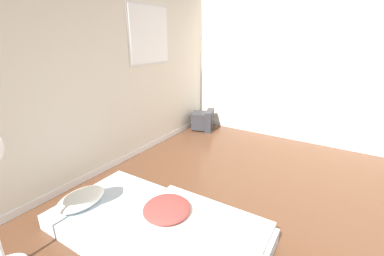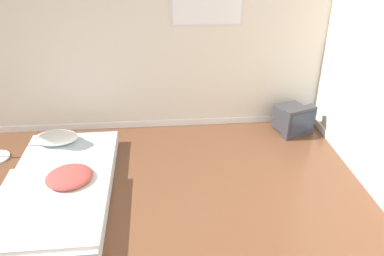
% 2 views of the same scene
% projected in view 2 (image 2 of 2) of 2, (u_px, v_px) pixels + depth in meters
% --- Properties ---
extents(wall_back, '(7.24, 0.08, 2.60)m').
position_uv_depth(wall_back, '(143.00, 36.00, 4.74)').
color(wall_back, silver).
rests_on(wall_back, ground_plane).
extents(mattress_bed, '(1.10, 2.09, 0.31)m').
position_uv_depth(mattress_bed, '(59.00, 186.00, 3.93)').
color(mattress_bed, silver).
rests_on(mattress_bed, ground_plane).
extents(crt_tv, '(0.52, 0.52, 0.41)m').
position_uv_depth(crt_tv, '(293.00, 119.00, 5.11)').
color(crt_tv, '#333338').
rests_on(crt_tv, ground_plane).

